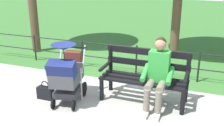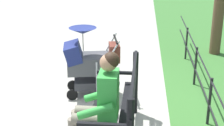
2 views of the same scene
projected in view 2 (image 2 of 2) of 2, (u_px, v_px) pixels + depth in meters
The scene contains 6 objects.
ground_plane at pixel (114, 120), 4.92m from camera, with size 60.00×60.00×0.00m, color #ADA89E.
park_bench at pixel (120, 102), 4.28m from camera, with size 1.61×0.61×0.96m.
person_on_bench at pixel (99, 100), 3.99m from camera, with size 0.53×0.74×1.28m.
stroller at pixel (88, 61), 5.53m from camera, with size 0.65×0.95×1.15m.
handbag at pixel (92, 77), 6.14m from camera, with size 0.32×0.14×0.37m.
park_fence at pixel (214, 106), 4.40m from camera, with size 8.41×0.04×0.70m.
Camera 2 is at (-4.34, -0.37, 2.45)m, focal length 54.77 mm.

